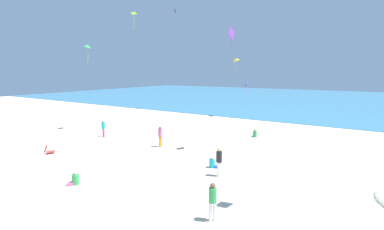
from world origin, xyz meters
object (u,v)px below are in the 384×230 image
at_px(kite_lime, 133,13).
at_px(person_3, 103,127).
at_px(beach_chair_mid_beach, 48,150).
at_px(kite_blue, 246,85).
at_px(person_6, 213,199).
at_px(kite_green, 88,46).
at_px(person_0, 160,135).
at_px(person_4, 75,180).
at_px(person_2, 213,163).
at_px(kite_black, 175,11).
at_px(person_5, 219,160).
at_px(kite_purple, 232,34).
at_px(kite_yellow, 235,60).
at_px(person_1, 255,134).

bearing_deg(kite_lime, person_3, -95.84).
height_order(beach_chair_mid_beach, kite_blue, kite_blue).
xyz_separation_m(person_6, kite_green, (-17.94, 8.47, 7.12)).
height_order(person_0, person_6, person_0).
bearing_deg(kite_lime, person_4, -59.91).
height_order(beach_chair_mid_beach, person_2, person_2).
relative_size(person_2, person_3, 0.48).
bearing_deg(kite_lime, person_2, -25.76).
distance_m(person_2, kite_green, 17.28).
bearing_deg(person_6, person_3, -157.67).
distance_m(beach_chair_mid_beach, person_2, 11.57).
bearing_deg(kite_black, person_5, -49.13).
relative_size(beach_chair_mid_beach, kite_green, 0.47).
xyz_separation_m(person_5, kite_purple, (-1.57, 4.67, 7.25)).
xyz_separation_m(person_5, kite_blue, (-5.84, 18.51, 3.14)).
bearing_deg(kite_black, kite_yellow, -8.57).
xyz_separation_m(person_3, kite_black, (-4.97, 17.61, 13.26)).
height_order(kite_black, kite_yellow, kite_black).
height_order(beach_chair_mid_beach, kite_black, kite_black).
distance_m(kite_green, kite_blue, 17.99).
bearing_deg(kite_black, person_2, -49.24).
bearing_deg(person_5, person_2, -56.22).
bearing_deg(kite_purple, person_4, -112.87).
relative_size(person_0, person_3, 1.05).
distance_m(person_3, kite_yellow, 17.99).
bearing_deg(person_1, person_5, 160.04).
relative_size(kite_black, kite_yellow, 0.50).
relative_size(kite_purple, kite_yellow, 0.76).
xyz_separation_m(person_2, person_6, (2.82, -5.25, 0.62)).
xyz_separation_m(person_6, kite_lime, (-14.13, 10.71, 10.06)).
distance_m(person_1, kite_blue, 10.38).
relative_size(beach_chair_mid_beach, kite_black, 0.82).
bearing_deg(beach_chair_mid_beach, person_1, -14.34).
bearing_deg(person_3, kite_green, -97.69).
xyz_separation_m(beach_chair_mid_beach, person_0, (5.46, 5.56, 0.66)).
height_order(person_6, kite_lime, kite_lime).
height_order(person_0, person_5, person_5).
bearing_deg(person_3, kite_blue, 172.71).
bearing_deg(kite_blue, kite_black, 171.20).
relative_size(beach_chair_mid_beach, kite_lime, 0.50).
relative_size(person_3, kite_lime, 0.93).
bearing_deg(person_0, kite_black, -63.58).
distance_m(person_3, kite_black, 22.59).
distance_m(person_4, person_5, 7.52).
bearing_deg(person_0, kite_purple, -166.19).
bearing_deg(kite_black, kite_green, -84.53).
bearing_deg(person_1, kite_yellow, 4.78).
height_order(person_2, person_6, person_6).
xyz_separation_m(kite_purple, kite_black, (-16.02, 15.66, 5.95)).
height_order(person_5, kite_black, kite_black).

